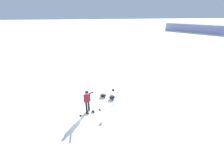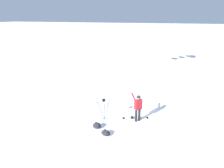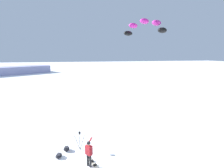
{
  "view_description": "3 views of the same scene",
  "coord_description": "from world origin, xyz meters",
  "px_view_note": "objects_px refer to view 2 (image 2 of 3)",
  "views": [
    {
      "loc": [
        9.97,
        0.8,
        6.61
      ],
      "look_at": [
        0.61,
        2.43,
        2.19
      ],
      "focal_mm": 25.09,
      "sensor_mm": 36.0,
      "label": 1
    },
    {
      "loc": [
        -9.73,
        -0.83,
        5.97
      ],
      "look_at": [
        0.53,
        2.38,
        2.08
      ],
      "focal_mm": 30.58,
      "sensor_mm": 36.0,
      "label": 2
    },
    {
      "loc": [
        -0.44,
        -8.44,
        6.81
      ],
      "look_at": [
        2.37,
        3.48,
        4.6
      ],
      "focal_mm": 26.23,
      "sensor_mm": 36.0,
      "label": 3
    }
  ],
  "objects_px": {
    "gear_bag_large": "(97,125)",
    "gear_bag_small": "(106,133)",
    "snowboarder": "(138,106)",
    "camera_tripod": "(104,105)",
    "snowboard": "(136,118)"
  },
  "relations": [
    {
      "from": "snowboard",
      "to": "gear_bag_large",
      "type": "relative_size",
      "value": 3.52
    },
    {
      "from": "snowboarder",
      "to": "camera_tripod",
      "type": "bearing_deg",
      "value": 103.85
    },
    {
      "from": "snowboard",
      "to": "camera_tripod",
      "type": "bearing_deg",
      "value": 112.86
    },
    {
      "from": "snowboarder",
      "to": "camera_tripod",
      "type": "relative_size",
      "value": 1.23
    },
    {
      "from": "gear_bag_large",
      "to": "snowboarder",
      "type": "bearing_deg",
      "value": -54.8
    },
    {
      "from": "snowboard",
      "to": "gear_bag_large",
      "type": "distance_m",
      "value": 2.54
    },
    {
      "from": "gear_bag_large",
      "to": "gear_bag_small",
      "type": "xyz_separation_m",
      "value": [
        -0.48,
        -0.69,
        -0.03
      ]
    },
    {
      "from": "snowboarder",
      "to": "gear_bag_small",
      "type": "height_order",
      "value": "snowboarder"
    },
    {
      "from": "camera_tripod",
      "to": "snowboard",
      "type": "bearing_deg",
      "value": -67.14
    },
    {
      "from": "snowboarder",
      "to": "snowboard",
      "type": "distance_m",
      "value": 1.04
    },
    {
      "from": "snowboard",
      "to": "gear_bag_large",
      "type": "xyz_separation_m",
      "value": [
        -1.71,
        1.88,
        0.13
      ]
    },
    {
      "from": "snowboarder",
      "to": "gear_bag_large",
      "type": "height_order",
      "value": "snowboarder"
    },
    {
      "from": "snowboard",
      "to": "gear_bag_small",
      "type": "relative_size",
      "value": 2.84
    },
    {
      "from": "snowboarder",
      "to": "camera_tripod",
      "type": "xyz_separation_m",
      "value": [
        -0.48,
        1.95,
        -0.03
      ]
    },
    {
      "from": "camera_tripod",
      "to": "gear_bag_small",
      "type": "height_order",
      "value": "camera_tripod"
    }
  ]
}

